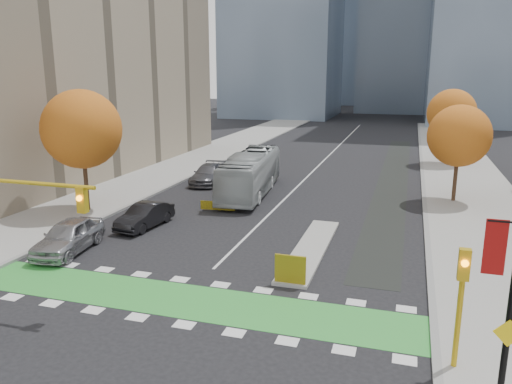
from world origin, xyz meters
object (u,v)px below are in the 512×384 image
Objects in this scene: hazard_board at (290,269)px; parked_car_c at (208,174)px; tree_west at (82,129)px; bus at (250,173)px; tree_east_far at (452,113)px; traffic_signal_east at (461,291)px; tree_east_near at (459,136)px; parked_car_b at (145,216)px; parked_car_a at (68,236)px.

hazard_board is 0.26× the size of parked_car_c.
bus is at bearing 41.75° from tree_west.
tree_west is 1.08× the size of tree_east_far.
traffic_signal_east reaches higher than hazard_board.
tree_east_near is 1.60× the size of parked_car_b.
bus is at bearing -130.76° from tree_east_far.
hazard_board is 0.32× the size of parked_car_b.
tree_west is at bearing 166.09° from parked_car_b.
tree_west reaches higher than hazard_board.
parked_car_b is at bearing -124.16° from tree_east_far.
tree_east_far is (8.50, 33.80, 4.44)m from hazard_board.
hazard_board is 8.26m from traffic_signal_east.
tree_east_near is at bearing 1.66° from bus.
tree_east_near is at bearing 65.80° from hazard_board.
tree_east_far is (24.50, 26.00, -0.38)m from tree_west.
parked_car_c is at bearing 122.05° from hazard_board.
bus is (9.05, 8.08, -3.99)m from tree_west.
bus reaches higher than hazard_board.
tree_west is 26.01m from tree_east_near.
parked_car_b reaches higher than hazard_board.
traffic_signal_east is 29.41m from parked_car_c.
parked_car_c is at bearing 145.26° from bus.
tree_east_far is at bearing 88.21° from tree_east_near.
parked_car_b is 0.81× the size of parked_car_c.
tree_east_far is at bearing 50.84° from parked_car_a.
parked_car_a is (3.80, -7.00, -4.76)m from tree_west.
tree_east_near is at bearing -91.79° from tree_east_far.
parked_car_c is (-20.04, -15.36, -4.45)m from tree_east_far.
parked_car_a is (-5.25, -15.08, -0.77)m from bus.
parked_car_a reaches higher than parked_car_b.
tree_west is 1.63× the size of parked_car_a.
tree_west is at bearing -143.91° from bus.
parked_car_c is at bearing 127.94° from traffic_signal_east.
traffic_signal_east is (6.50, -4.71, 1.93)m from hazard_board.
tree_west is at bearing 150.93° from traffic_signal_east.
parked_car_a reaches higher than parked_car_c.
tree_west is 0.70× the size of bus.
traffic_signal_east is 0.75× the size of parked_car_c.
parked_car_c is (4.46, 10.64, -4.82)m from tree_west.
bus is 10.73m from parked_car_b.
tree_east_far reaches higher than hazard_board.
parked_car_c reaches higher than hazard_board.
tree_east_far is at bearing 43.58° from bus.
bus is at bearing -35.26° from parked_car_c.
tree_east_near reaches higher than parked_car_b.
tree_west is 1.16× the size of tree_east_near.
traffic_signal_east is at bearing -93.81° from tree_east_near.
traffic_signal_east is 0.93× the size of parked_car_b.
tree_east_far is at bearing 75.88° from hazard_board.
traffic_signal_east is at bearing -25.65° from parked_car_b.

